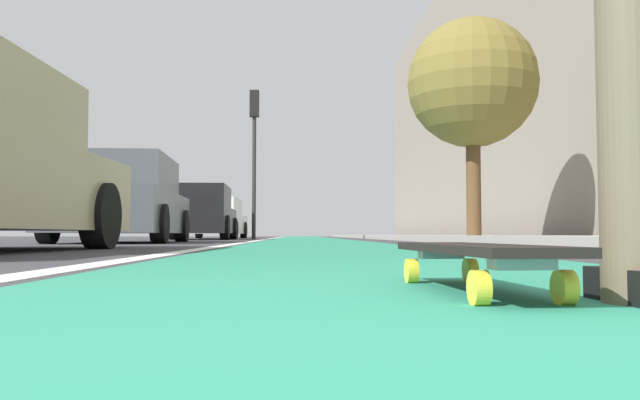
# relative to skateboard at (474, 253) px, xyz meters

# --- Properties ---
(ground_plane) EXTENTS (80.00, 80.00, 0.00)m
(ground_plane) POSITION_rel_skateboard_xyz_m (9.07, 0.11, -0.09)
(ground_plane) COLOR #38383D
(bike_lane_paint) EXTENTS (56.00, 2.16, 0.00)m
(bike_lane_paint) POSITION_rel_skateboard_xyz_m (23.07, 0.11, -0.09)
(bike_lane_paint) COLOR #288466
(bike_lane_paint) RESTS_ON ground
(lane_stripe_white) EXTENTS (52.00, 0.16, 0.01)m
(lane_stripe_white) POSITION_rel_skateboard_xyz_m (19.07, 1.34, -0.09)
(lane_stripe_white) COLOR silver
(lane_stripe_white) RESTS_ON ground
(sidewalk_curb) EXTENTS (52.00, 3.20, 0.12)m
(sidewalk_curb) POSITION_rel_skateboard_xyz_m (17.07, -3.49, -0.03)
(sidewalk_curb) COLOR #9E9B93
(sidewalk_curb) RESTS_ON ground
(building_facade) EXTENTS (40.00, 1.20, 11.05)m
(building_facade) POSITION_rel_skateboard_xyz_m (21.07, -6.45, 5.43)
(building_facade) COLOR gray
(building_facade) RESTS_ON ground
(skateboard) EXTENTS (0.85, 0.24, 0.11)m
(skateboard) POSITION_rel_skateboard_xyz_m (0.00, 0.00, 0.00)
(skateboard) COLOR yellow
(skateboard) RESTS_ON ground
(parked_car_mid) EXTENTS (4.25, 2.03, 1.46)m
(parked_car_mid) POSITION_rel_skateboard_xyz_m (9.89, 3.43, 0.60)
(parked_car_mid) COLOR #4C5156
(parked_car_mid) RESTS_ON ground
(parked_car_far) EXTENTS (4.16, 2.02, 1.48)m
(parked_car_far) POSITION_rel_skateboard_xyz_m (16.83, 3.19, 0.62)
(parked_car_far) COLOR black
(parked_car_far) RESTS_ON ground
(parked_car_end) EXTENTS (4.50, 2.09, 1.47)m
(parked_car_end) POSITION_rel_skateboard_xyz_m (22.98, 3.45, 0.61)
(parked_car_end) COLOR silver
(parked_car_end) RESTS_ON ground
(traffic_light) EXTENTS (0.33, 0.28, 4.50)m
(traffic_light) POSITION_rel_skateboard_xyz_m (18.38, 1.74, 3.00)
(traffic_light) COLOR #2D2D2D
(traffic_light) RESTS_ON ground
(street_tree_mid) EXTENTS (2.60, 2.60, 4.49)m
(street_tree_mid) POSITION_rel_skateboard_xyz_m (11.49, -3.09, 3.07)
(street_tree_mid) COLOR brown
(street_tree_mid) RESTS_ON ground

